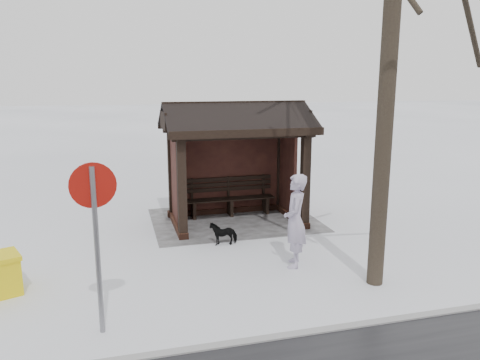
# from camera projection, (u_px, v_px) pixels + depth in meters

# --- Properties ---
(ground) EXTENTS (120.00, 120.00, 0.00)m
(ground) POSITION_uv_depth(u_px,v_px,m) (236.00, 222.00, 12.05)
(ground) COLOR white
(ground) RESTS_ON ground
(kerb) EXTENTS (120.00, 0.15, 0.06)m
(kerb) POSITION_uv_depth(u_px,v_px,m) (330.00, 330.00, 6.86)
(kerb) COLOR gray
(kerb) RESTS_ON ground
(trampled_patch) EXTENTS (4.20, 3.20, 0.02)m
(trampled_patch) POSITION_uv_depth(u_px,v_px,m) (234.00, 220.00, 12.24)
(trampled_patch) COLOR gray
(trampled_patch) RESTS_ON ground
(bus_shelter) EXTENTS (3.60, 2.40, 3.09)m
(bus_shelter) POSITION_uv_depth(u_px,v_px,m) (234.00, 138.00, 11.75)
(bus_shelter) COLOR #381D14
(bus_shelter) RESTS_ON ground
(pedestrian) EXTENTS (0.65, 0.79, 1.84)m
(pedestrian) POSITION_uv_depth(u_px,v_px,m) (295.00, 221.00, 9.07)
(pedestrian) COLOR #ACA1BC
(pedestrian) RESTS_ON ground
(dog) EXTENTS (0.61, 0.30, 0.50)m
(dog) POSITION_uv_depth(u_px,v_px,m) (223.00, 233.00, 10.42)
(dog) COLOR black
(dog) RESTS_ON ground
(road_sign) EXTENTS (0.64, 0.12, 2.51)m
(road_sign) POSITION_uv_depth(u_px,v_px,m) (95.00, 213.00, 6.46)
(road_sign) COLOR slate
(road_sign) RESTS_ON ground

